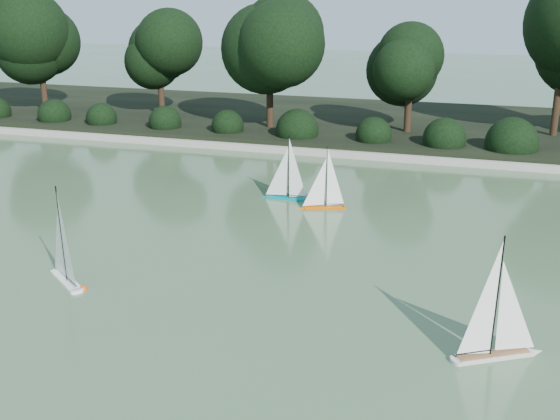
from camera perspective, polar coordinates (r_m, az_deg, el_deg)
name	(u,v)px	position (r m, az deg, el deg)	size (l,w,h in m)	color
ground	(233,296)	(10.36, -3.85, -6.97)	(80.00, 80.00, 0.00)	#375030
pond_coping	(356,154)	(18.57, 6.19, 4.51)	(40.00, 0.35, 0.18)	gray
far_bank	(381,125)	(22.42, 8.24, 6.89)	(40.00, 8.00, 0.30)	black
tree_line	(420,49)	(20.38, 11.31, 12.73)	(26.31, 3.93, 4.39)	black
shrub_hedge	(363,134)	(19.36, 6.76, 6.13)	(29.10, 1.10, 1.10)	black
sailboat_white_a	(63,265)	(11.26, -17.23, -4.26)	(1.04, 0.86, 1.64)	white
sailboat_white_b	(502,337)	(9.05, 17.60, -9.83)	(1.15, 0.79, 1.71)	beige
sailboat_orange	(321,198)	(14.22, 3.32, 0.96)	(0.99, 0.49, 1.38)	#DC5300
sailboat_teal	(283,188)	(14.85, 0.26, 1.78)	(1.08, 0.20, 1.47)	#007786
race_buoy	(83,290)	(10.94, -15.71, -6.25)	(0.14, 0.14, 0.14)	#EA450C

